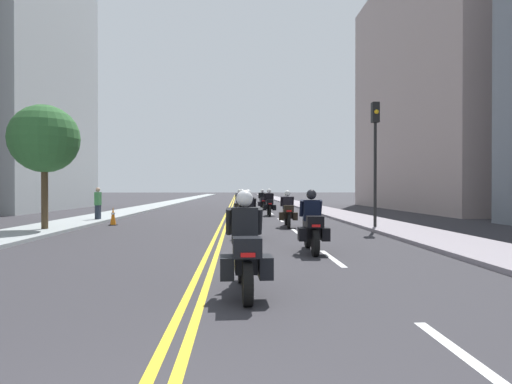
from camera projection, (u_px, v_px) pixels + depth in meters
The scene contains 20 objects.
ground_plane at pixel (232, 203), 49.78m from camera, with size 264.00×264.00×0.00m, color #2F2E33.
sidewalk_left at pixel (173, 202), 49.49m from camera, with size 2.47×144.00×0.12m, color #959C9D.
sidewalk_right at pixel (291, 202), 50.08m from camera, with size 2.47×144.00×0.12m, color gray.
centreline_yellow_inner at pixel (231, 203), 49.78m from camera, with size 0.12×132.00×0.01m, color yellow.
centreline_yellow_outer at pixel (233, 203), 49.79m from camera, with size 0.12×132.00×0.01m, color yellow.
lane_dashes_white at pixel (268, 211), 30.92m from camera, with size 0.14×56.40×0.01m.
building_left_1 at pixel (11, 12), 32.56m from camera, with size 8.17×15.09×30.45m.
building_right_1 at pixel (437, 88), 33.19m from camera, with size 7.12×20.78×19.09m.
motorcycle_0 at pixel (245, 253), 6.51m from camera, with size 0.78×2.09×1.61m.
motorcycle_1 at pixel (312, 227), 10.83m from camera, with size 0.78×2.13×1.61m.
motorcycle_2 at pixel (248, 219), 13.90m from camera, with size 0.78×2.15×1.61m.
motorcycle_3 at pixel (288, 212), 17.98m from camera, with size 0.78×2.21×1.56m.
motorcycle_4 at pixel (242, 208), 21.59m from camera, with size 0.78×2.16×1.61m.
motorcycle_5 at pixel (269, 205), 25.38m from camera, with size 0.76×2.13×1.63m.
motorcycle_6 at pixel (240, 203), 28.86m from camera, with size 0.77×2.25×1.59m.
motorcycle_7 at pixel (262, 202), 32.65m from camera, with size 0.78×2.22×1.60m.
traffic_cone_0 at pixel (113, 216), 18.91m from camera, with size 0.33×0.33×0.82m.
traffic_light_near at pixel (375, 142), 16.83m from camera, with size 0.28×0.38×5.06m.
pedestrian_1 at pixel (98, 204), 21.01m from camera, with size 0.26×0.38×1.69m.
street_tree_0 at pixel (44, 139), 15.95m from camera, with size 2.55×2.55×4.78m.
Camera 1 is at (0.65, -1.85, 1.63)m, focal length 29.79 mm.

